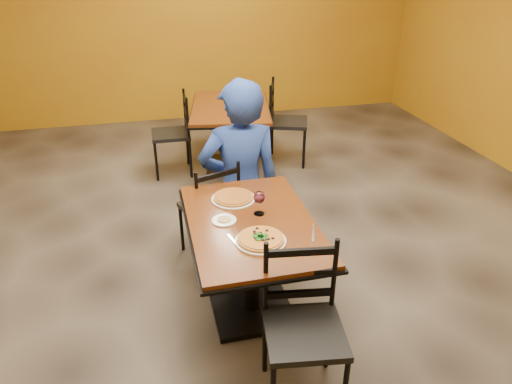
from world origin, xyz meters
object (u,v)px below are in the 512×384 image
object	(u,v)px
table_main	(251,246)
pizza_far	(233,197)
chair_main_near	(304,334)
plate_far	(233,199)
table_second	(231,122)
chair_second_right	(288,123)
chair_main_far	(209,208)
chair_second_left	(171,135)
side_plate	(224,220)
plate_main	(261,241)
diner	(240,165)
pizza_main	(261,239)
wine_glass	(259,202)

from	to	relation	value
table_main	pizza_far	world-z (taller)	pizza_far
chair_main_near	plate_far	distance (m)	1.13
table_second	chair_second_right	bearing A→B (deg)	0.00
chair_main_near	pizza_far	world-z (taller)	chair_main_near
chair_main_far	pizza_far	distance (m)	0.58
chair_second_left	side_plate	bearing A→B (deg)	5.01
pizza_far	plate_main	bearing A→B (deg)	-84.31
diner	plate_main	xyz separation A→B (m)	(-0.12, -1.18, 0.03)
chair_main_far	chair_second_left	bearing A→B (deg)	-103.06
chair_second_left	pizza_main	bearing A→B (deg)	8.10
plate_main	pizza_main	bearing A→B (deg)	0.00
chair_main_near	diner	bearing A→B (deg)	98.22
pizza_far	chair_second_left	bearing A→B (deg)	97.51
diner	chair_second_right	bearing A→B (deg)	-117.83
table_second	chair_main_far	world-z (taller)	chair_main_far
chair_second_left	side_plate	size ratio (longest dim) A/B	5.79
wine_glass	pizza_far	bearing A→B (deg)	117.96
plate_main	chair_second_left	bearing A→B (deg)	97.14
chair_main_near	pizza_far	size ratio (longest dim) A/B	3.36
chair_second_left	pizza_far	bearing A→B (deg)	8.47
table_main	chair_main_far	distance (m)	0.81
plate_main	plate_far	xyz separation A→B (m)	(-0.06, 0.56, 0.00)
chair_main_far	chair_second_left	xyz separation A→B (m)	(-0.17, 1.75, 0.02)
plate_far	wine_glass	size ratio (longest dim) A/B	1.72
wine_glass	table_main	bearing A→B (deg)	-133.54
table_main	table_second	size ratio (longest dim) A/B	0.85
pizza_far	table_second	bearing A→B (deg)	79.74
side_plate	pizza_main	bearing A→B (deg)	-59.15
chair_second_left	pizza_main	distance (m)	2.81
table_main	pizza_main	world-z (taller)	pizza_main
table_second	diner	world-z (taller)	diner
chair_second_left	wine_glass	xyz separation A→B (m)	(0.42, -2.45, 0.38)
chair_second_right	chair_second_left	bearing A→B (deg)	109.35
table_main	chair_second_right	size ratio (longest dim) A/B	1.25
pizza_main	plate_far	distance (m)	0.57
chair_second_left	plate_main	world-z (taller)	chair_second_left
chair_main_near	side_plate	size ratio (longest dim) A/B	5.87
table_main	plate_far	size ratio (longest dim) A/B	3.97
diner	plate_far	size ratio (longest dim) A/B	4.69
plate_main	pizza_far	distance (m)	0.57
chair_main_near	chair_main_far	world-z (taller)	chair_main_near
chair_second_left	chair_second_right	world-z (taller)	chair_second_right
pizza_far	wine_glass	world-z (taller)	wine_glass
chair_second_right	side_plate	distance (m)	2.78
chair_second_left	plate_main	size ratio (longest dim) A/B	2.99
chair_main_near	side_plate	world-z (taller)	chair_main_near
diner	side_plate	bearing A→B (deg)	73.94
table_main	side_plate	size ratio (longest dim) A/B	7.69
chair_main_far	side_plate	size ratio (longest dim) A/B	5.49
plate_main	side_plate	bearing A→B (deg)	120.85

